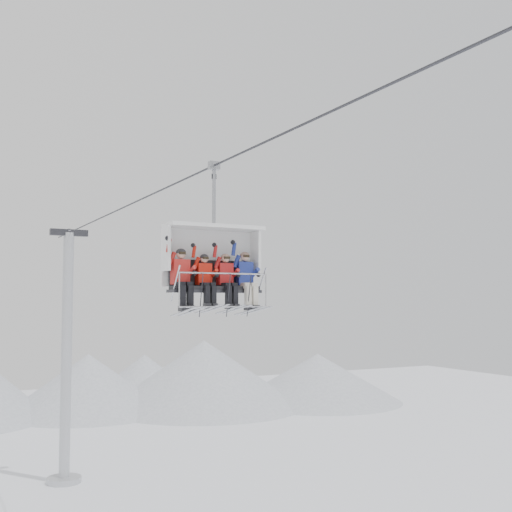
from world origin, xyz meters
name	(u,v)px	position (x,y,z in m)	size (l,w,h in m)	color
lift_tower_right	(66,372)	(0.00, 22.00, 5.78)	(2.00, 1.80, 13.48)	#B5B8BD
haul_cable	(256,146)	(0.00, 0.00, 13.30)	(0.06, 0.06, 50.00)	#303035
chairlift_carrier	(212,259)	(0.00, 2.62, 10.75)	(2.71, 1.17, 3.98)	black
skier_far_left	(182,276)	(-0.98, 2.32, 10.25)	(0.45, 1.69, 1.75)	red
skier_center_left	(205,279)	(-0.32, 2.30, 10.19)	(0.39, 1.69, 1.56)	red
skier_center_right	(227,279)	(0.31, 2.31, 10.20)	(0.40, 1.69, 1.60)	red
skier_far_right	(246,278)	(0.89, 2.31, 10.24)	(0.44, 1.69, 1.72)	navy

